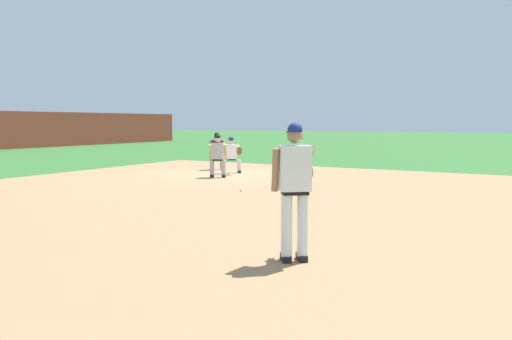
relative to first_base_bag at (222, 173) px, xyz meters
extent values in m
plane|color=#336B2D|center=(0.00, 0.00, -0.04)|extent=(160.00, 160.00, 0.00)
cube|color=#A87F56|center=(-4.38, -3.48, -0.04)|extent=(18.00, 18.00, 0.01)
cube|color=white|center=(0.00, 0.00, 0.00)|extent=(0.38, 0.38, 0.09)
sphere|color=white|center=(-3.34, -2.81, -0.01)|extent=(0.07, 0.07, 0.07)
cube|color=black|center=(-8.80, -6.85, 0.00)|extent=(0.27, 0.25, 0.09)
cylinder|color=white|center=(-8.84, -6.87, 0.46)|extent=(0.15, 0.15, 0.84)
cube|color=black|center=(-8.67, -7.02, 0.00)|extent=(0.27, 0.25, 0.09)
cylinder|color=white|center=(-8.70, -7.04, 0.46)|extent=(0.15, 0.15, 0.84)
cube|color=black|center=(-8.77, -6.96, 0.90)|extent=(0.37, 0.39, 0.06)
cube|color=white|center=(-8.77, -6.96, 1.22)|extent=(0.44, 0.46, 0.60)
sphere|color=#9E7051|center=(-8.75, -6.95, 1.65)|extent=(0.21, 0.21, 0.21)
sphere|color=navy|center=(-8.75, -6.95, 1.72)|extent=(0.20, 0.20, 0.20)
cube|color=navy|center=(-8.68, -6.89, 1.69)|extent=(0.19, 0.20, 0.02)
cylinder|color=#9E7051|center=(-8.86, -6.72, 1.19)|extent=(0.20, 0.19, 0.59)
cylinder|color=#9E7051|center=(-8.38, -6.97, 1.31)|extent=(0.47, 0.40, 0.41)
ellipsoid|color=brown|center=(-8.31, -6.92, 1.14)|extent=(0.36, 0.34, 0.34)
cube|color=black|center=(0.77, -0.24, 0.00)|extent=(0.27, 0.24, 0.09)
cylinder|color=white|center=(0.80, -0.22, 0.23)|extent=(0.15, 0.15, 0.40)
cube|color=black|center=(0.41, 0.24, 0.00)|extent=(0.27, 0.24, 0.09)
cylinder|color=white|center=(0.44, 0.26, 0.23)|extent=(0.15, 0.15, 0.40)
cube|color=black|center=(0.62, 0.02, 0.46)|extent=(0.36, 0.39, 0.06)
cube|color=white|center=(0.62, 0.02, 0.73)|extent=(0.43, 0.46, 0.52)
sphere|color=#DBB28E|center=(0.61, 0.01, 1.12)|extent=(0.21, 0.21, 0.21)
sphere|color=navy|center=(0.61, 0.01, 1.20)|extent=(0.20, 0.20, 0.20)
cube|color=navy|center=(0.54, -0.04, 1.17)|extent=(0.19, 0.20, 0.02)
cylinder|color=#DBB28E|center=(0.44, -0.43, 0.88)|extent=(0.52, 0.42, 0.24)
cylinder|color=#DBB28E|center=(0.39, 0.16, 0.67)|extent=(0.24, 0.21, 0.58)
ellipsoid|color=brown|center=(0.27, -0.55, 0.80)|extent=(0.29, 0.29, 0.35)
cube|color=black|center=(-0.88, -0.18, 0.00)|extent=(0.28, 0.21, 0.09)
cylinder|color=#B2B2B7|center=(-0.91, -0.19, 0.28)|extent=(0.15, 0.15, 0.50)
cube|color=black|center=(-0.71, -0.54, 0.00)|extent=(0.28, 0.21, 0.09)
cylinder|color=#B2B2B7|center=(-0.75, -0.56, 0.28)|extent=(0.15, 0.15, 0.50)
cube|color=black|center=(-0.83, -0.38, 0.55)|extent=(0.32, 0.39, 0.06)
cube|color=#B2B2B7|center=(-0.83, -0.38, 0.85)|extent=(0.38, 0.46, 0.54)
sphere|color=#DBB28E|center=(-0.81, -0.37, 1.25)|extent=(0.21, 0.21, 0.21)
sphere|color=black|center=(-0.81, -0.37, 1.32)|extent=(0.20, 0.20, 0.20)
cube|color=black|center=(-0.73, -0.33, 1.29)|extent=(0.17, 0.20, 0.02)
cylinder|color=#DBB28E|center=(-0.80, -0.09, 0.81)|extent=(0.33, 0.22, 0.56)
cylinder|color=#DBB28E|center=(-0.59, -0.54, 0.81)|extent=(0.33, 0.22, 0.56)
cube|color=black|center=(1.56, 1.03, 0.00)|extent=(0.27, 0.25, 0.09)
cylinder|color=#515154|center=(1.59, 1.06, 0.28)|extent=(0.15, 0.15, 0.50)
cube|color=black|center=(1.31, 1.35, 0.00)|extent=(0.27, 0.25, 0.09)
cylinder|color=#515154|center=(1.34, 1.37, 0.28)|extent=(0.15, 0.15, 0.50)
cube|color=black|center=(1.46, 1.22, 0.55)|extent=(0.37, 0.39, 0.06)
cube|color=#232326|center=(1.46, 1.22, 0.85)|extent=(0.44, 0.46, 0.54)
sphere|color=brown|center=(1.45, 1.20, 1.25)|extent=(0.21, 0.21, 0.21)
sphere|color=black|center=(1.45, 1.20, 1.32)|extent=(0.20, 0.20, 0.20)
cube|color=black|center=(1.38, 1.15, 1.29)|extent=(0.19, 0.20, 0.02)
cylinder|color=brown|center=(1.50, 0.93, 0.81)|extent=(0.31, 0.27, 0.56)
cylinder|color=brown|center=(1.19, 1.32, 0.81)|extent=(0.31, 0.27, 0.56)
camera|label=1|loc=(-14.70, -9.74, 1.82)|focal=35.00mm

